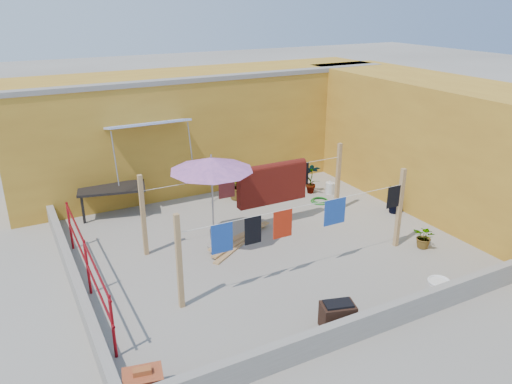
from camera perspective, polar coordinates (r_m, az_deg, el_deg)
ground at (r=11.20m, az=1.20°, el=-5.97°), size 80.00×80.00×0.00m
wall_back at (r=14.83m, az=-5.95°, el=7.47°), size 11.00×3.27×3.21m
wall_right at (r=13.75m, az=20.64°, el=5.05°), size 2.40×9.00×3.20m
parapet_front at (r=8.59m, az=13.24°, el=-14.23°), size 8.30×0.16×0.44m
parapet_left at (r=10.01m, az=-19.99°, el=-9.52°), size 0.16×7.30×0.44m
red_railing at (r=9.62m, az=-18.82°, el=-7.26°), size 0.05×4.20×1.10m
clothesline_rig at (r=11.41m, az=1.98°, el=0.29°), size 5.09×2.35×1.80m
patio_umbrella at (r=10.38m, az=-5.13°, el=3.13°), size 2.17×2.17×2.12m
outdoor_table at (r=12.88m, az=-16.15°, el=0.23°), size 1.75×1.15×0.75m
lumber_pile at (r=11.23m, az=-1.92°, el=-5.54°), size 1.90×1.23×0.12m
brazier at (r=8.58m, az=9.30°, el=-13.79°), size 0.63×0.51×0.49m
white_basin at (r=10.36m, az=20.19°, el=-9.61°), size 0.44×0.44×0.08m
water_jug_a at (r=14.13m, az=8.59°, el=0.43°), size 0.22×0.22×0.34m
water_jug_b at (r=14.09m, az=8.41°, el=0.44°), size 0.24×0.24×0.37m
green_hose at (r=13.54m, az=7.30°, el=-0.99°), size 0.49×0.49×0.07m
plant_back_a at (r=13.53m, az=-2.17°, el=0.92°), size 1.00×0.99×0.84m
plant_back_b at (r=14.85m, az=4.19°, el=2.32°), size 0.42×0.42×0.62m
plant_right_a at (r=13.99m, az=6.36°, el=1.59°), size 0.56×0.51×0.88m
plant_right_b at (r=13.07m, az=15.60°, el=-0.79°), size 0.54×0.55×0.78m
plant_right_c at (r=11.53m, az=18.74°, el=-4.88°), size 0.55×0.59×0.53m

